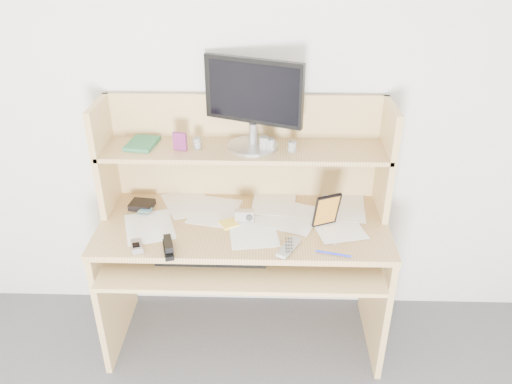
{
  "coord_description": "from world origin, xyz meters",
  "views": [
    {
      "loc": [
        0.12,
        -0.57,
        2.05
      ],
      "look_at": [
        0.06,
        1.43,
        0.95
      ],
      "focal_mm": 35.0,
      "sensor_mm": 36.0,
      "label": 1
    }
  ],
  "objects_px": {
    "desk": "(244,223)",
    "monitor": "(253,101)",
    "game_case": "(327,210)",
    "keyboard": "(212,253)",
    "tv_remote": "(289,247)"
  },
  "relations": [
    {
      "from": "desk",
      "to": "monitor",
      "type": "bearing_deg",
      "value": 66.4
    },
    {
      "from": "keyboard",
      "to": "tv_remote",
      "type": "height_order",
      "value": "tv_remote"
    },
    {
      "from": "desk",
      "to": "keyboard",
      "type": "relative_size",
      "value": 2.74
    },
    {
      "from": "tv_remote",
      "to": "game_case",
      "type": "relative_size",
      "value": 0.93
    },
    {
      "from": "game_case",
      "to": "keyboard",
      "type": "bearing_deg",
      "value": 167.9
    },
    {
      "from": "tv_remote",
      "to": "game_case",
      "type": "xyz_separation_m",
      "value": [
        0.18,
        0.19,
        0.08
      ]
    },
    {
      "from": "tv_remote",
      "to": "game_case",
      "type": "bearing_deg",
      "value": 74.64
    },
    {
      "from": "desk",
      "to": "monitor",
      "type": "xyz_separation_m",
      "value": [
        0.04,
        0.1,
        0.61
      ]
    },
    {
      "from": "game_case",
      "to": "tv_remote",
      "type": "bearing_deg",
      "value": -156.81
    },
    {
      "from": "keyboard",
      "to": "monitor",
      "type": "distance_m",
      "value": 0.74
    },
    {
      "from": "desk",
      "to": "game_case",
      "type": "height_order",
      "value": "desk"
    },
    {
      "from": "desk",
      "to": "keyboard",
      "type": "height_order",
      "value": "desk"
    },
    {
      "from": "desk",
      "to": "tv_remote",
      "type": "distance_m",
      "value": 0.38
    },
    {
      "from": "tv_remote",
      "to": "game_case",
      "type": "height_order",
      "value": "game_case"
    },
    {
      "from": "keyboard",
      "to": "game_case",
      "type": "xyz_separation_m",
      "value": [
        0.54,
        0.11,
        0.18
      ]
    }
  ]
}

